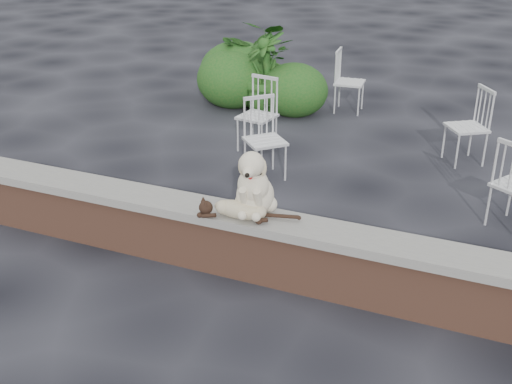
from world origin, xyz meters
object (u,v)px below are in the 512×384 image
at_px(chair_b, 257,115).
at_px(potted_plant_a, 263,60).
at_px(dog, 255,179).
at_px(chair_d, 467,126).
at_px(potted_plant_b, 266,72).
at_px(cat, 239,209).
at_px(chair_e, 350,81).
at_px(chair_a, 265,140).

relative_size(chair_b, potted_plant_a, 0.72).
xyz_separation_m(dog, chair_d, (1.40, 3.31, -0.41)).
bearing_deg(dog, potted_plant_b, 100.58).
relative_size(dog, chair_d, 0.65).
height_order(dog, cat, dog).
relative_size(cat, chair_b, 1.08).
relative_size(cat, chair_d, 1.08).
xyz_separation_m(chair_e, chair_a, (-0.24, -2.80, 0.00)).
height_order(chair_e, chair_a, same).
relative_size(chair_b, potted_plant_b, 0.77).
bearing_deg(chair_e, potted_plant_a, 84.09).
bearing_deg(chair_e, potted_plant_b, 107.92).
distance_m(cat, chair_a, 2.17).
bearing_deg(chair_b, dog, -58.47).
bearing_deg(potted_plant_b, cat, -70.67).
height_order(dog, potted_plant_a, potted_plant_a).
height_order(cat, potted_plant_a, potted_plant_a).
distance_m(cat, potted_plant_a, 5.22).
height_order(chair_b, potted_plant_a, potted_plant_a).
distance_m(dog, potted_plant_b, 4.54).
distance_m(cat, chair_d, 3.77).
bearing_deg(potted_plant_a, chair_b, -69.68).
bearing_deg(cat, chair_d, 56.48).
bearing_deg(chair_d, potted_plant_a, -147.18).
bearing_deg(chair_a, chair_b, 73.88).
bearing_deg(chair_d, potted_plant_b, -140.44).
bearing_deg(chair_a, chair_d, -11.36).
bearing_deg(potted_plant_a, chair_d, -23.76).
distance_m(chair_a, potted_plant_b, 2.49).
xyz_separation_m(dog, chair_b, (-1.12, 2.71, -0.41)).
height_order(chair_a, potted_plant_a, potted_plant_a).
height_order(dog, chair_d, dog).
bearing_deg(chair_e, chair_d, -132.55).
height_order(chair_e, potted_plant_b, potted_plant_b).
xyz_separation_m(cat, chair_e, (-0.37, 4.88, -0.20)).
xyz_separation_m(chair_b, potted_plant_a, (-0.76, 2.04, 0.19)).
relative_size(chair_d, chair_e, 1.00).
xyz_separation_m(cat, chair_d, (1.48, 3.46, -0.20)).
bearing_deg(dog, chair_d, 56.71).
bearing_deg(chair_d, chair_e, -160.93).
xyz_separation_m(dog, potted_plant_b, (-1.62, 4.23, -0.28)).
xyz_separation_m(chair_e, potted_plant_a, (-1.42, 0.02, 0.19)).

